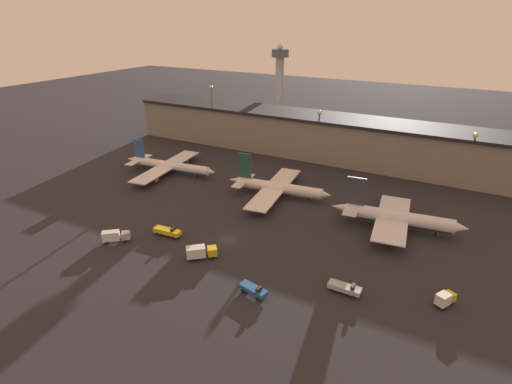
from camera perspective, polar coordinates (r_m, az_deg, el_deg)
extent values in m
plane|color=#26262B|center=(109.09, -4.10, -6.81)|extent=(600.00, 600.00, 0.00)
cube|color=gray|center=(171.28, 9.95, 7.54)|extent=(181.78, 18.87, 16.54)
cube|color=black|center=(169.04, 10.17, 10.42)|extent=(181.78, 20.87, 1.20)
cylinder|color=white|center=(156.08, -12.13, 3.71)|extent=(32.95, 6.95, 3.22)
cylinder|color=#2D519E|center=(156.28, -12.12, 3.52)|extent=(31.27, 6.29, 2.74)
cone|color=white|center=(147.50, -6.48, 2.90)|extent=(4.19, 3.48, 3.06)
cone|color=white|center=(166.07, -17.22, 4.48)|extent=(5.11, 3.27, 2.74)
cube|color=#2D519E|center=(162.29, -16.38, 5.99)|extent=(4.53, 0.91, 7.17)
cube|color=white|center=(164.12, -16.37, 4.45)|extent=(4.75, 13.84, 0.24)
cube|color=white|center=(157.11, -12.62, 3.64)|extent=(11.35, 38.22, 0.36)
cylinder|color=gray|center=(165.21, -10.29, 4.43)|extent=(3.72, 2.17, 1.77)
cylinder|color=gray|center=(149.00, -14.49, 1.85)|extent=(3.72, 2.17, 1.77)
cylinder|color=black|center=(151.07, -8.41, 2.36)|extent=(0.50, 0.50, 1.45)
cylinder|color=black|center=(158.76, -12.30, 3.14)|extent=(0.50, 0.50, 1.45)
cylinder|color=black|center=(156.79, -12.82, 2.82)|extent=(0.50, 0.50, 1.45)
cylinder|color=white|center=(133.03, 3.30, 0.66)|extent=(29.58, 6.67, 3.32)
cylinder|color=#ADB2B7|center=(133.27, 3.29, 0.43)|extent=(28.06, 6.00, 2.83)
cone|color=white|center=(129.39, 9.89, -0.37)|extent=(4.32, 3.59, 3.16)
cone|color=white|center=(138.34, -2.93, 1.73)|extent=(5.28, 3.38, 2.83)
cube|color=#1E4738|center=(134.91, -1.62, 3.78)|extent=(4.67, 0.93, 8.67)
cube|color=white|center=(137.13, -1.82, 1.65)|extent=(4.83, 13.68, 0.24)
cube|color=white|center=(133.63, 2.70, 0.59)|extent=(11.52, 37.78, 0.36)
cylinder|color=gray|center=(142.96, 4.41, 1.65)|extent=(3.84, 2.23, 1.83)
cylinder|color=gray|center=(124.92, 1.48, -1.72)|extent=(3.84, 2.23, 1.83)
cylinder|color=black|center=(131.43, 7.52, -0.97)|extent=(0.50, 0.50, 1.50)
cylinder|color=black|center=(135.58, 2.87, 0.03)|extent=(0.50, 0.50, 1.50)
cylinder|color=black|center=(133.29, 2.49, -0.41)|extent=(0.50, 0.50, 1.50)
cylinder|color=silver|center=(119.06, 19.63, -3.45)|extent=(29.62, 7.22, 3.88)
cylinder|color=#333842|center=(119.35, 19.58, -3.74)|extent=(28.10, 6.47, 3.30)
cone|color=silver|center=(120.11, 27.15, -4.57)|extent=(5.05, 4.20, 3.69)
cone|color=silver|center=(120.00, 12.05, -2.14)|extent=(6.17, 3.95, 3.30)
cube|color=#333842|center=(117.17, 14.06, 0.13)|extent=(5.45, 1.02, 8.30)
cube|color=silver|center=(119.50, 13.53, -2.24)|extent=(5.10, 11.18, 0.24)
cube|color=silver|center=(119.28, 18.90, -3.55)|extent=(11.93, 30.80, 0.36)
cylinder|color=gray|center=(127.42, 19.51, -2.50)|extent=(4.49, 2.61, 2.14)
cylinder|color=gray|center=(112.41, 18.92, -6.08)|extent=(4.49, 2.61, 2.14)
cylinder|color=black|center=(120.76, 24.29, -5.37)|extent=(0.50, 0.50, 1.75)
cylinder|color=black|center=(121.71, 18.81, -4.21)|extent=(0.50, 0.50, 1.75)
cylinder|color=black|center=(118.94, 18.69, -4.87)|extent=(0.50, 0.50, 1.75)
cube|color=#9EA3A8|center=(91.56, 12.53, -13.20)|extent=(7.23, 2.56, 1.10)
cube|color=black|center=(90.67, 13.69, -13.00)|extent=(0.72, 1.75, 0.80)
cylinder|color=black|center=(92.37, 14.06, -13.64)|extent=(0.91, 0.63, 0.90)
cylinder|color=black|center=(90.92, 13.72, -14.29)|extent=(0.91, 0.63, 0.90)
cylinder|color=black|center=(93.24, 11.28, -12.93)|extent=(0.91, 0.63, 0.90)
cylinder|color=black|center=(91.81, 10.89, -13.56)|extent=(0.91, 0.63, 0.90)
cube|color=#195199|center=(89.11, -0.42, -13.73)|extent=(7.00, 3.69, 1.02)
cube|color=black|center=(87.69, 0.42, -13.70)|extent=(1.03, 1.73, 0.80)
cylinder|color=black|center=(89.02, 1.03, -14.42)|extent=(1.00, 0.76, 0.90)
cylinder|color=black|center=(87.98, 0.27, -14.95)|extent=(1.00, 0.76, 0.90)
cylinder|color=black|center=(91.22, -1.08, -13.33)|extent=(1.00, 0.76, 0.90)
cylinder|color=black|center=(90.21, -1.84, -13.83)|extent=(1.00, 0.76, 0.90)
cube|color=gold|center=(95.79, 25.98, -13.24)|extent=(2.55, 2.24, 1.83)
cube|color=silver|center=(93.80, 25.18, -13.69)|extent=(3.26, 3.52, 2.44)
cylinder|color=black|center=(96.66, 25.40, -13.63)|extent=(0.91, 1.05, 0.90)
cylinder|color=black|center=(96.07, 26.22, -14.05)|extent=(0.91, 1.05, 0.90)
cylinder|color=black|center=(94.53, 24.40, -14.34)|extent=(0.91, 1.05, 0.90)
cylinder|color=black|center=(93.93, 25.22, -14.78)|extent=(0.91, 1.05, 0.90)
cube|color=gold|center=(101.39, -6.27, -8.37)|extent=(3.39, 3.41, 2.00)
cube|color=silver|center=(100.98, -8.60, -8.44)|extent=(5.20, 5.00, 2.66)
cylinder|color=black|center=(102.86, -6.43, -8.70)|extent=(1.10, 1.07, 0.90)
cylinder|color=black|center=(101.25, -6.30, -9.28)|extent=(1.10, 1.07, 0.90)
cylinder|color=black|center=(102.61, -9.14, -8.97)|extent=(1.10, 1.07, 0.90)
cylinder|color=black|center=(101.00, -9.06, -9.55)|extent=(1.10, 1.07, 0.90)
cube|color=#9EA3A8|center=(113.05, -18.09, -5.90)|extent=(3.05, 3.06, 1.90)
cube|color=silver|center=(113.45, -20.03, -5.90)|extent=(4.77, 4.53, 2.53)
cylinder|color=black|center=(114.38, -18.09, -6.24)|extent=(1.04, 1.01, 0.90)
cylinder|color=black|center=(112.95, -18.15, -6.66)|extent=(1.04, 1.01, 0.90)
cylinder|color=black|center=(115.06, -20.33, -6.40)|extent=(1.04, 1.01, 0.90)
cylinder|color=black|center=(113.63, -20.43, -6.81)|extent=(1.04, 1.01, 0.90)
cube|color=gold|center=(112.73, -12.55, -5.49)|extent=(8.04, 2.91, 1.29)
cube|color=black|center=(111.16, -11.78, -5.24)|extent=(0.82, 1.68, 0.80)
cylinder|color=black|center=(112.43, -11.20, -5.98)|extent=(0.94, 0.65, 0.90)
cylinder|color=black|center=(111.22, -11.72, -6.38)|extent=(0.94, 0.65, 0.90)
cylinder|color=black|center=(115.16, -13.28, -5.42)|extent=(0.94, 0.65, 0.90)
cylinder|color=black|center=(113.98, -13.80, -5.80)|extent=(0.94, 0.65, 0.90)
cylinder|color=slate|center=(184.41, -6.21, 10.47)|extent=(0.70, 0.70, 26.11)
sphere|color=beige|center=(181.74, -6.41, 14.65)|extent=(1.80, 1.80, 1.80)
cylinder|color=slate|center=(162.77, 8.83, 7.45)|extent=(0.70, 0.70, 20.36)
sphere|color=beige|center=(160.08, 9.07, 11.15)|extent=(1.80, 1.80, 1.80)
cylinder|color=slate|center=(154.62, 28.15, 3.62)|extent=(0.70, 0.70, 18.69)
sphere|color=beige|center=(151.93, 28.88, 7.12)|extent=(1.80, 1.80, 1.80)
cylinder|color=#99999E|center=(224.61, 3.35, 14.19)|extent=(4.40, 4.40, 35.36)
cylinder|color=#4C515B|center=(222.12, 3.48, 19.20)|extent=(9.00, 9.00, 4.00)
sphere|color=silver|center=(221.88, 3.50, 20.03)|extent=(3.20, 3.20, 3.20)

